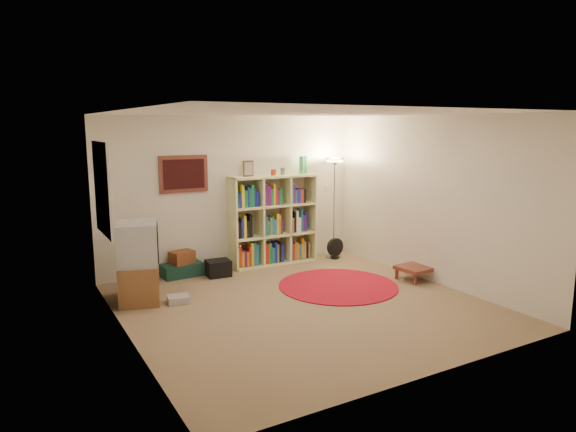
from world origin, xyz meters
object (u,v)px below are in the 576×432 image
Objects in this scene: floor_fan at (335,248)px; tv_stand at (139,263)px; suitcase at (181,269)px; floor_lamp at (335,175)px; bookshelf at (271,221)px; side_table at (415,269)px.

tv_stand is (-3.58, -0.53, 0.33)m from floor_fan.
suitcase is at bearing 60.44° from tv_stand.
floor_fan is at bearing -105.96° from floor_lamp.
bookshelf is 3.60× the size of side_table.
bookshelf is at bearing 160.56° from floor_fan.
suitcase is (-1.59, 0.04, -0.63)m from bookshelf.
bookshelf is 2.58m from tv_stand.
tv_stand is 1.28m from suitcase.
floor_lamp is at bearing -8.05° from suitcase.
bookshelf reaches higher than side_table.
tv_stand is 4.08m from side_table.
tv_stand reaches higher than floor_fan.
suitcase is at bearing 175.09° from floor_lamp.
floor_fan is (1.14, -0.28, -0.55)m from bookshelf.
side_table is at bearing -0.94° from tv_stand.
side_table is (3.90, -1.14, -0.34)m from tv_stand.
floor_fan is 2.74m from suitcase.
floor_lamp reaches higher than floor_fan.
tv_stand is (-3.60, -0.62, -0.97)m from floor_lamp.
bookshelf is 1.02× the size of floor_lamp.
tv_stand reaches higher than suitcase.
bookshelf is at bearing 170.56° from floor_lamp.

